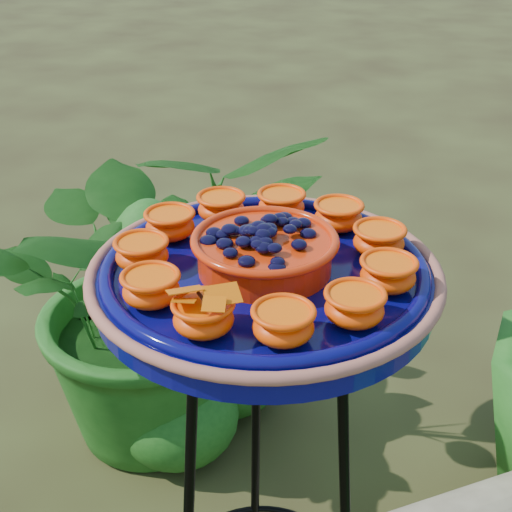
{
  "coord_description": "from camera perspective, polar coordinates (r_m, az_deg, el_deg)",
  "views": [
    {
      "loc": [
        0.12,
        -0.91,
        1.38
      ],
      "look_at": [
        -0.06,
        -0.12,
        0.94
      ],
      "focal_mm": 50.0,
      "sensor_mm": 36.0,
      "label": 1
    }
  ],
  "objects": [
    {
      "name": "tripod_stand",
      "position": [
        1.17,
        0.58,
        -17.7
      ],
      "size": [
        0.4,
        0.4,
        0.87
      ],
      "rotation": [
        0.0,
        0.0,
        0.3
      ],
      "color": "black",
      "rests_on": "ground"
    },
    {
      "name": "feeder_dish",
      "position": [
        0.93,
        0.69,
        -1.13
      ],
      "size": [
        0.55,
        0.55,
        0.1
      ],
      "rotation": [
        0.0,
        0.0,
        0.3
      ],
      "color": "#060650",
      "rests_on": "tripod_stand"
    },
    {
      "name": "shrub_back_left",
      "position": [
        1.82,
        -8.21,
        -2.1
      ],
      "size": [
        1.06,
        1.03,
        0.9
      ],
      "primitive_type": "imported",
      "rotation": [
        0.0,
        0.0,
        0.59
      ],
      "color": "#194E14",
      "rests_on": "ground"
    }
  ]
}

